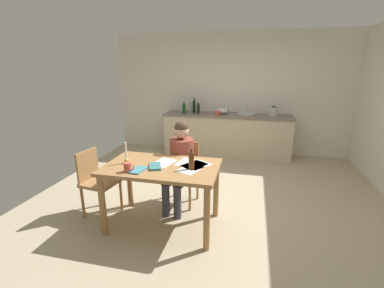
# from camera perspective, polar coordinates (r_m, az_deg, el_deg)

# --- Properties ---
(ground_plane) EXTENTS (5.20, 5.20, 0.04)m
(ground_plane) POSITION_cam_1_polar(r_m,az_deg,el_deg) (3.92, 3.77, -12.67)
(ground_plane) COLOR tan
(wall_back) EXTENTS (5.20, 0.12, 2.60)m
(wall_back) POSITION_cam_1_polar(r_m,az_deg,el_deg) (6.04, 8.11, 10.66)
(wall_back) COLOR silver
(wall_back) RESTS_ON ground
(kitchen_counter) EXTENTS (2.71, 0.64, 0.90)m
(kitchen_counter) POSITION_cam_1_polar(r_m,az_deg,el_deg) (5.83, 7.46, 2.02)
(kitchen_counter) COLOR beige
(kitchen_counter) RESTS_ON ground
(dining_table) EXTENTS (1.32, 0.81, 0.78)m
(dining_table) POSITION_cam_1_polar(r_m,az_deg,el_deg) (3.14, -6.49, -6.62)
(dining_table) COLOR #9E7042
(dining_table) RESTS_ON ground
(chair_at_table) EXTENTS (0.44, 0.44, 0.87)m
(chair_at_table) POSITION_cam_1_polar(r_m,az_deg,el_deg) (3.75, -1.76, -5.46)
(chair_at_table) COLOR #9E7042
(chair_at_table) RESTS_ON ground
(person_seated) EXTENTS (0.36, 0.61, 1.19)m
(person_seated) POSITION_cam_1_polar(r_m,az_deg,el_deg) (3.56, -2.60, -3.42)
(person_seated) COLOR brown
(person_seated) RESTS_ON ground
(chair_side_empty) EXTENTS (0.45, 0.45, 0.86)m
(chair_side_empty) POSITION_cam_1_polar(r_m,az_deg,el_deg) (3.66, -19.82, -7.20)
(chair_side_empty) COLOR #9E7042
(chair_side_empty) RESTS_ON ground
(coffee_mug) EXTENTS (0.12, 0.08, 0.10)m
(coffee_mug) POSITION_cam_1_polar(r_m,az_deg,el_deg) (2.97, -13.66, -4.89)
(coffee_mug) COLOR #D84C3F
(coffee_mug) RESTS_ON dining_table
(candlestick) EXTENTS (0.06, 0.06, 0.26)m
(candlestick) POSITION_cam_1_polar(r_m,az_deg,el_deg) (3.22, -13.93, -2.83)
(candlestick) COLOR gold
(candlestick) RESTS_ON dining_table
(book_magazine) EXTENTS (0.20, 0.26, 0.02)m
(book_magazine) POSITION_cam_1_polar(r_m,az_deg,el_deg) (3.05, -7.93, -4.76)
(book_magazine) COLOR #37757C
(book_magazine) RESTS_ON dining_table
(book_cookery) EXTENTS (0.15, 0.24, 0.02)m
(book_cookery) POSITION_cam_1_polar(r_m,az_deg,el_deg) (2.99, -11.48, -5.48)
(book_cookery) COLOR teal
(book_cookery) RESTS_ON dining_table
(paper_letter) EXTENTS (0.34, 0.36, 0.00)m
(paper_letter) POSITION_cam_1_polar(r_m,az_deg,el_deg) (3.09, 1.24, -4.56)
(paper_letter) COLOR white
(paper_letter) RESTS_ON dining_table
(paper_bill) EXTENTS (0.26, 0.33, 0.00)m
(paper_bill) POSITION_cam_1_polar(r_m,az_deg,el_deg) (3.17, -1.10, -4.00)
(paper_bill) COLOR white
(paper_bill) RESTS_ON dining_table
(paper_envelope) EXTENTS (0.30, 0.35, 0.00)m
(paper_envelope) POSITION_cam_1_polar(r_m,az_deg,el_deg) (2.97, -0.37, -5.39)
(paper_envelope) COLOR white
(paper_envelope) RESTS_ON dining_table
(paper_receipt) EXTENTS (0.33, 0.36, 0.00)m
(paper_receipt) POSITION_cam_1_polar(r_m,az_deg,el_deg) (3.09, 0.50, -4.53)
(paper_receipt) COLOR white
(paper_receipt) RESTS_ON dining_table
(paper_notice) EXTENTS (0.28, 0.34, 0.00)m
(paper_notice) POSITION_cam_1_polar(r_m,az_deg,el_deg) (3.19, -6.07, -3.96)
(paper_notice) COLOR white
(paper_notice) RESTS_ON dining_table
(wine_bottle_on_table) EXTENTS (0.06, 0.06, 0.24)m
(wine_bottle_on_table) POSITION_cam_1_polar(r_m,az_deg,el_deg) (2.94, -0.13, -3.52)
(wine_bottle_on_table) COLOR #593319
(wine_bottle_on_table) RESTS_ON dining_table
(sink_unit) EXTENTS (0.36, 0.36, 0.24)m
(sink_unit) POSITION_cam_1_polar(r_m,az_deg,el_deg) (5.72, 11.65, 6.36)
(sink_unit) COLOR #B2B7BC
(sink_unit) RESTS_ON kitchen_counter
(bottle_oil) EXTENTS (0.08, 0.08, 0.24)m
(bottle_oil) POSITION_cam_1_polar(r_m,az_deg,el_deg) (5.80, -1.73, 7.62)
(bottle_oil) COLOR #194C23
(bottle_oil) RESTS_ON kitchen_counter
(bottle_vinegar) EXTENTS (0.07, 0.07, 0.26)m
(bottle_vinegar) POSITION_cam_1_polar(r_m,az_deg,el_deg) (5.85, -0.35, 7.79)
(bottle_vinegar) COLOR #8C999E
(bottle_vinegar) RESTS_ON kitchen_counter
(bottle_wine_red) EXTENTS (0.07, 0.07, 0.32)m
(bottle_wine_red) POSITION_cam_1_polar(r_m,az_deg,el_deg) (5.93, 0.45, 8.12)
(bottle_wine_red) COLOR black
(bottle_wine_red) RESTS_ON kitchen_counter
(bottle_sauce) EXTENTS (0.06, 0.06, 0.24)m
(bottle_sauce) POSITION_cam_1_polar(r_m,az_deg,el_deg) (5.77, 1.37, 7.59)
(bottle_sauce) COLOR black
(bottle_sauce) RESTS_ON kitchen_counter
(mixing_bowl) EXTENTS (0.25, 0.25, 0.11)m
(mixing_bowl) POSITION_cam_1_polar(r_m,az_deg,el_deg) (5.80, 6.38, 7.06)
(mixing_bowl) COLOR white
(mixing_bowl) RESTS_ON kitchen_counter
(stovetop_kettle) EXTENTS (0.18, 0.18, 0.22)m
(stovetop_kettle) POSITION_cam_1_polar(r_m,az_deg,el_deg) (5.71, 17.07, 6.74)
(stovetop_kettle) COLOR #B7BABF
(stovetop_kettle) RESTS_ON kitchen_counter
(wine_glass_near_sink) EXTENTS (0.07, 0.07, 0.15)m
(wine_glass_near_sink) POSITION_cam_1_polar(r_m,az_deg,el_deg) (5.87, 8.33, 7.61)
(wine_glass_near_sink) COLOR silver
(wine_glass_near_sink) RESTS_ON kitchen_counter
(wine_glass_by_kettle) EXTENTS (0.07, 0.07, 0.15)m
(wine_glass_by_kettle) POSITION_cam_1_polar(r_m,az_deg,el_deg) (5.87, 7.39, 7.66)
(wine_glass_by_kettle) COLOR silver
(wine_glass_by_kettle) RESTS_ON kitchen_counter
(teacup_on_counter) EXTENTS (0.11, 0.07, 0.10)m
(teacup_on_counter) POSITION_cam_1_polar(r_m,az_deg,el_deg) (5.60, 5.65, 6.70)
(teacup_on_counter) COLOR #D84C3F
(teacup_on_counter) RESTS_ON kitchen_counter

